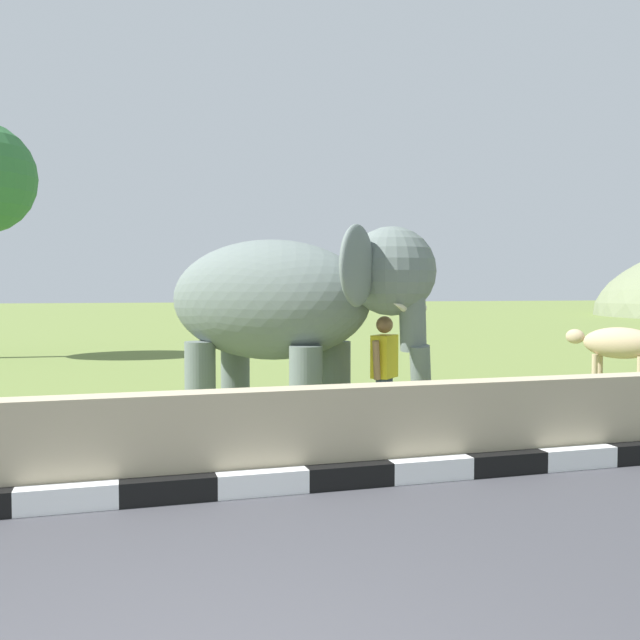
{
  "coord_description": "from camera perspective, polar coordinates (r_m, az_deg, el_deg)",
  "views": [
    {
      "loc": [
        -0.36,
        -2.97,
        2.01
      ],
      "look_at": [
        2.31,
        6.15,
        1.6
      ],
      "focal_mm": 39.27,
      "sensor_mm": 36.0,
      "label": 1
    }
  ],
  "objects": [
    {
      "name": "striped_curb",
      "position": [
        6.9,
        -16.08,
        -13.52
      ],
      "size": [
        16.2,
        0.2,
        0.24
      ],
      "color": "white",
      "rests_on": "ground_plane"
    },
    {
      "name": "cow_near",
      "position": [
        15.95,
        23.08,
        -1.83
      ],
      "size": [
        1.44,
        1.78,
        1.23
      ],
      "color": "tan",
      "rests_on": "ground_plane"
    },
    {
      "name": "person_handler",
      "position": [
        9.54,
        5.27,
        -4.07
      ],
      "size": [
        0.52,
        0.52,
        1.66
      ],
      "color": "navy",
      "rests_on": "ground_plane"
    },
    {
      "name": "barrier_parapet",
      "position": [
        7.48,
        2.43,
        -9.18
      ],
      "size": [
        28.0,
        0.36,
        1.0
      ],
      "primitive_type": "cube",
      "color": "tan",
      "rests_on": "ground_plane"
    },
    {
      "name": "elephant",
      "position": [
        9.76,
        -2.45,
        1.43
      ],
      "size": [
        3.87,
        3.8,
        2.83
      ],
      "color": "slate",
      "rests_on": "ground_plane"
    }
  ]
}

